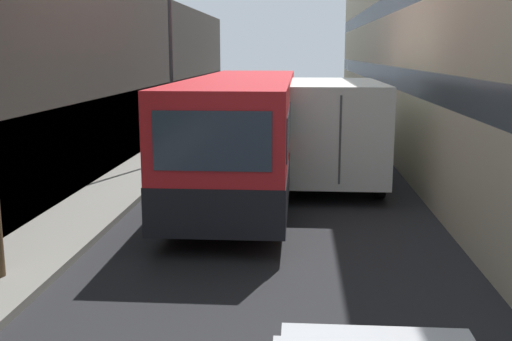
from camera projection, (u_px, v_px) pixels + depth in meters
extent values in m
plane|color=#232326|center=(265.00, 221.00, 12.99)|extent=(150.00, 150.00, 0.00)
cube|color=gray|center=(84.00, 215.00, 13.26)|extent=(1.72, 60.00, 0.13)
cube|color=black|center=(19.00, 165.00, 13.15)|extent=(1.08, 60.00, 2.34)
cube|color=#333D47|center=(478.00, 93.00, 12.14)|extent=(1.08, 60.00, 0.70)
cube|color=red|center=(244.00, 126.00, 15.66)|extent=(2.46, 11.36, 2.55)
cube|color=black|center=(244.00, 158.00, 15.82)|extent=(2.49, 11.39, 0.89)
cube|color=#2D3847|center=(244.00, 112.00, 15.58)|extent=(2.50, 10.46, 0.82)
cube|color=#2D3847|center=(212.00, 141.00, 10.00)|extent=(2.02, 0.04, 1.02)
cylinder|color=black|center=(221.00, 150.00, 19.41)|extent=(0.24, 1.00, 1.00)
cylinder|color=black|center=(287.00, 151.00, 19.26)|extent=(0.24, 1.00, 1.00)
cylinder|color=black|center=(177.00, 203.00, 12.52)|extent=(0.24, 1.00, 1.00)
cylinder|color=black|center=(280.00, 205.00, 12.37)|extent=(0.24, 1.00, 1.00)
cube|color=silver|center=(328.00, 122.00, 19.84)|extent=(2.36, 2.01, 1.89)
cube|color=silver|center=(334.00, 127.00, 16.27)|extent=(2.46, 5.17, 2.43)
cube|color=#4C4C4C|center=(340.00, 140.00, 13.74)|extent=(0.05, 0.02, 2.06)
cylinder|color=black|center=(294.00, 147.00, 20.09)|extent=(0.22, 0.96, 0.96)
cylinder|color=black|center=(360.00, 148.00, 19.93)|extent=(0.22, 0.96, 0.96)
cylinder|color=black|center=(292.00, 178.00, 15.18)|extent=(0.22, 0.96, 0.96)
cylinder|color=black|center=(380.00, 179.00, 15.03)|extent=(0.22, 0.96, 0.96)
cube|color=navy|center=(252.00, 110.00, 26.11)|extent=(1.97, 4.10, 1.76)
cube|color=#2D3847|center=(255.00, 100.00, 27.75)|extent=(1.58, 0.04, 0.62)
cylinder|color=black|center=(235.00, 125.00, 27.49)|extent=(0.16, 0.64, 0.64)
cylinder|color=black|center=(274.00, 125.00, 27.37)|extent=(0.16, 0.64, 0.64)
cylinder|color=black|center=(229.00, 132.00, 25.17)|extent=(0.16, 0.64, 0.64)
cylinder|color=black|center=(271.00, 132.00, 25.04)|extent=(0.16, 0.64, 0.64)
cylinder|color=#38383D|center=(170.00, 38.00, 19.05)|extent=(0.12, 0.12, 7.86)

